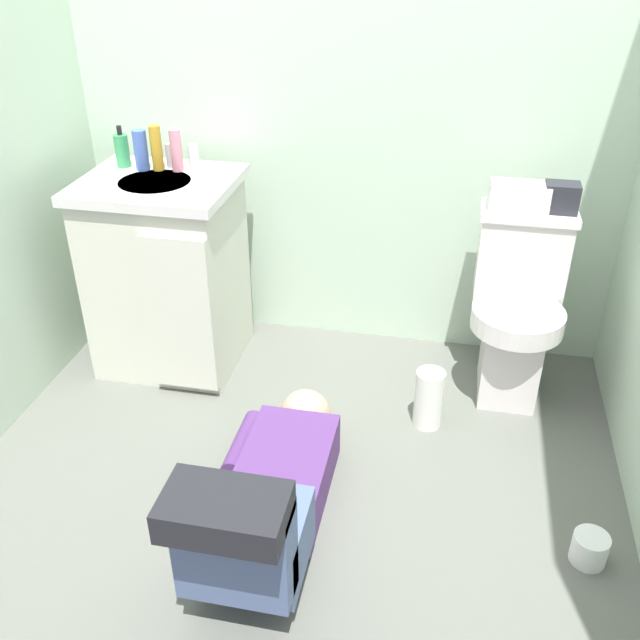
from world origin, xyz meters
The scene contains 15 objects.
ground_plane centered at (0.00, 0.00, -0.02)m, with size 2.77×3.08×0.04m, color #5F6159.
wall_back centered at (0.00, 1.08, 1.20)m, with size 2.43×0.08×2.40m, color #B8D1B7.
toilet centered at (0.74, 0.75, 0.37)m, with size 0.36×0.46×0.75m.
vanity_cabinet centered at (-0.68, 0.68, 0.42)m, with size 0.60×0.53×0.82m.
faucet centered at (-0.68, 0.82, 0.87)m, with size 0.02×0.02×0.10m, color silver.
person_plumber centered at (-0.01, -0.24, 0.18)m, with size 0.39×1.06×0.52m.
tissue_box centered at (0.70, 0.84, 0.80)m, with size 0.22×0.11×0.10m, color silver.
toiletry_bag centered at (0.85, 0.84, 0.81)m, with size 0.12×0.09×0.11m, color #26262D.
soap_dispenser centered at (-0.87, 0.80, 0.89)m, with size 0.06×0.06×0.17m.
bottle_blue centered at (-0.78, 0.78, 0.90)m, with size 0.05×0.05×0.16m, color #4562B6.
bottle_amber centered at (-0.72, 0.79, 0.91)m, with size 0.05×0.05×0.18m, color gold.
bottle_pink centered at (-0.64, 0.80, 0.90)m, with size 0.05×0.05×0.17m, color pink.
bottle_white centered at (-0.57, 0.80, 0.88)m, with size 0.04×0.04×0.11m, color silver.
paper_towel_roll centered at (0.44, 0.43, 0.12)m, with size 0.11×0.11×0.24m, color white.
toilet_paper_roll centered at (0.97, -0.14, 0.05)m, with size 0.11×0.11×0.10m, color white.
Camera 1 is at (0.47, -1.76, 1.74)m, focal length 39.55 mm.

